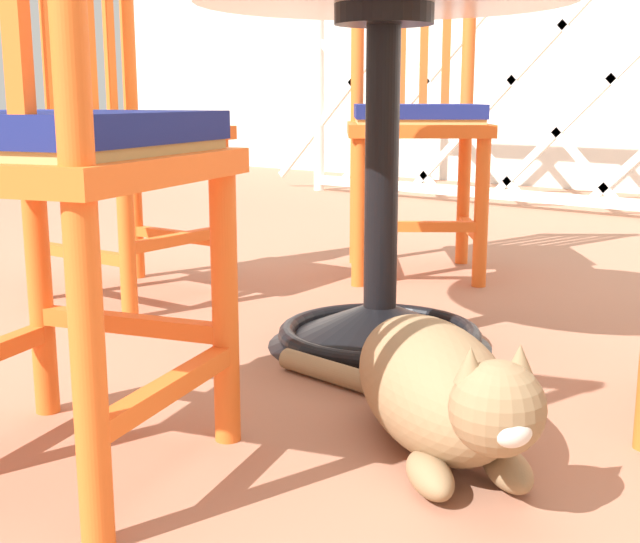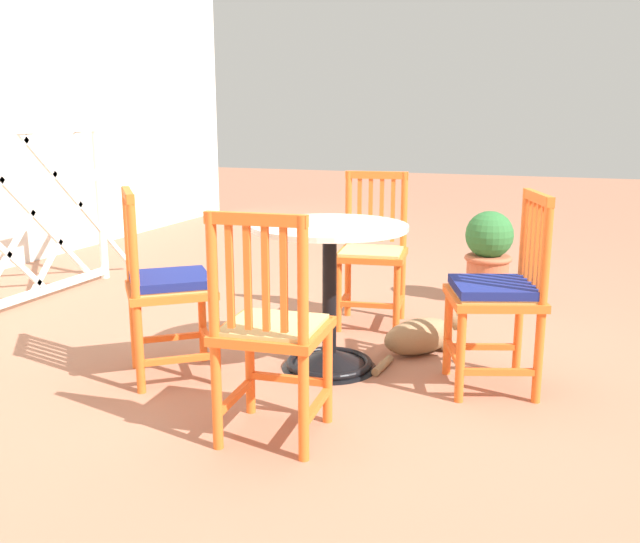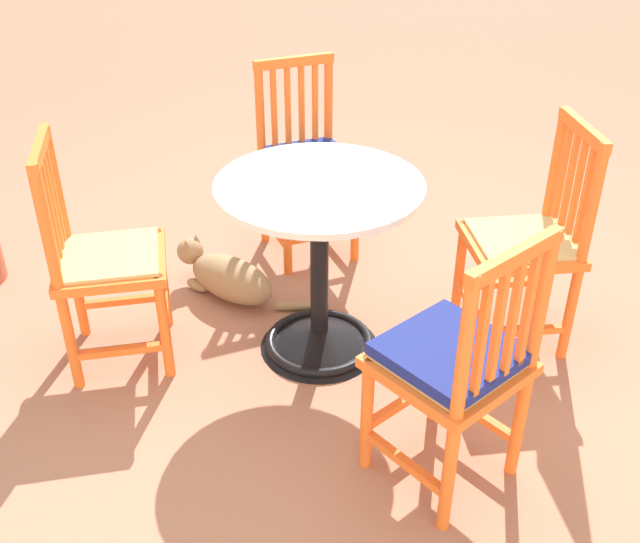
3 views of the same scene
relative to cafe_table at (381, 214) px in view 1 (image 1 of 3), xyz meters
The scene contains 7 objects.
ground_plane 0.38m from the cafe_table, 108.50° to the right, with size 24.00×24.00×0.00m, color #A36B51.
lattice_fence_panel 2.36m from the cafe_table, 100.40° to the left, with size 3.96×0.06×1.21m.
cafe_table is the anchor object (origin of this frame).
orange_chair_near_fence 0.82m from the cafe_table, 88.26° to the right, with size 0.51×0.51×0.91m.
orange_chair_at_corner 0.80m from the cafe_table, 118.54° to the left, with size 0.56×0.56×0.91m.
orange_chair_tucked_in 0.82m from the cafe_table, behind, with size 0.43×0.43×0.91m.
tabby_cat 0.60m from the cafe_table, 45.33° to the right, with size 0.67×0.44×0.23m.
Camera 1 is at (1.10, -1.19, 0.52)m, focal length 47.34 mm.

